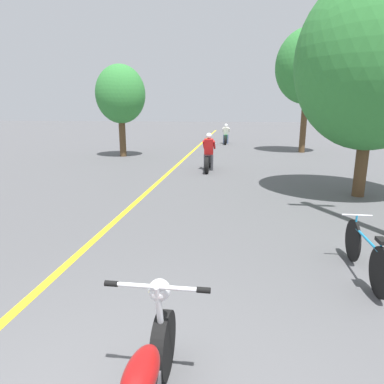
# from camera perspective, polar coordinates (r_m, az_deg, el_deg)

# --- Properties ---
(lane_stripe_center) EXTENTS (0.14, 48.00, 0.01)m
(lane_stripe_center) POSITION_cam_1_polar(r_m,az_deg,el_deg) (14.36, -2.69, 4.32)
(lane_stripe_center) COLOR yellow
(lane_stripe_center) RESTS_ON ground
(roadside_tree_right_near) EXTENTS (3.91, 3.52, 5.77)m
(roadside_tree_right_near) POSITION_cam_1_polar(r_m,az_deg,el_deg) (10.32, 28.01, 18.63)
(roadside_tree_right_near) COLOR #513A23
(roadside_tree_right_near) RESTS_ON ground
(roadside_tree_right_far) EXTENTS (3.34, 3.00, 6.40)m
(roadside_tree_right_far) POSITION_cam_1_polar(r_m,az_deg,el_deg) (19.81, 18.76, 19.19)
(roadside_tree_right_far) COLOR #513A23
(roadside_tree_right_far) RESTS_ON ground
(roadside_tree_left) EXTENTS (2.42, 2.18, 4.42)m
(roadside_tree_left) POSITION_cam_1_polar(r_m,az_deg,el_deg) (17.55, -11.84, 15.59)
(roadside_tree_left) COLOR #513A23
(roadside_tree_left) RESTS_ON ground
(motorcycle_rider_lead) EXTENTS (0.50, 2.03, 1.44)m
(motorcycle_rider_lead) POSITION_cam_1_polar(r_m,az_deg,el_deg) (13.36, 2.79, 5.95)
(motorcycle_rider_lead) COLOR black
(motorcycle_rider_lead) RESTS_ON ground
(motorcycle_rider_far) EXTENTS (0.50, 2.04, 1.34)m
(motorcycle_rider_far) POSITION_cam_1_polar(r_m,az_deg,el_deg) (23.63, 5.66, 9.26)
(motorcycle_rider_far) COLOR black
(motorcycle_rider_far) RESTS_ON ground
(bicycle_parked) EXTENTS (0.44, 1.76, 0.78)m
(bicycle_parked) POSITION_cam_1_polar(r_m,az_deg,el_deg) (5.53, 26.92, -9.07)
(bicycle_parked) COLOR black
(bicycle_parked) RESTS_ON ground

